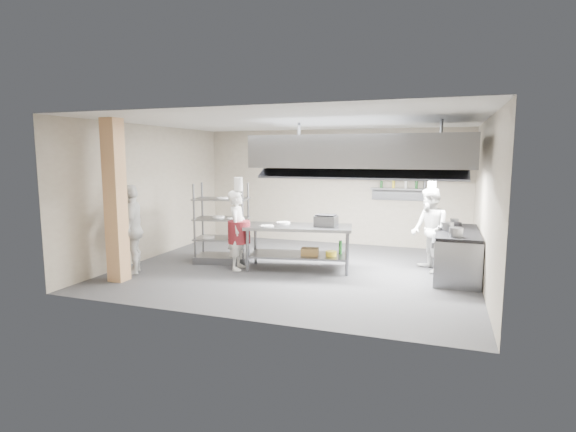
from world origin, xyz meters
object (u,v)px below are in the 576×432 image
(pass_rack, at_px, (222,223))
(chef_head, at_px, (238,230))
(chef_line, at_px, (429,230))
(chef_plating, at_px, (132,229))
(griddle, at_px, (326,221))
(cooking_range, at_px, (457,255))
(island, at_px, (299,248))
(stockpot, at_px, (447,226))

(pass_rack, distance_m, chef_head, 0.76)
(chef_line, height_order, chef_plating, chef_plating)
(chef_head, relative_size, griddle, 3.76)
(cooking_range, distance_m, chef_plating, 6.37)
(chef_plating, bearing_deg, griddle, 84.75)
(island, relative_size, griddle, 4.96)
(griddle, xyz_separation_m, stockpot, (2.32, 0.30, -0.03))
(cooking_range, bearing_deg, chef_head, -168.11)
(chef_head, relative_size, chef_plating, 0.92)
(cooking_range, height_order, chef_plating, chef_plating)
(pass_rack, height_order, chef_plating, chef_plating)
(pass_rack, relative_size, chef_line, 1.02)
(island, bearing_deg, chef_plating, -166.74)
(island, height_order, chef_head, chef_head)
(chef_head, xyz_separation_m, stockpot, (4.04, 0.82, 0.17))
(pass_rack, height_order, griddle, pass_rack)
(griddle, distance_m, stockpot, 2.34)
(island, distance_m, cooking_range, 3.09)
(chef_line, xyz_separation_m, griddle, (-1.99, -0.57, 0.16))
(pass_rack, bearing_deg, island, -14.29)
(chef_plating, bearing_deg, cooking_range, 79.33)
(chef_line, bearing_deg, cooking_range, 45.97)
(island, relative_size, chef_line, 1.26)
(chef_head, bearing_deg, stockpot, -89.50)
(island, bearing_deg, cooking_range, -1.38)
(chef_plating, bearing_deg, chef_head, 89.67)
(pass_rack, bearing_deg, stockpot, -7.74)
(chef_line, relative_size, stockpot, 7.26)
(cooking_range, height_order, stockpot, stockpot)
(chef_head, bearing_deg, chef_line, -84.61)
(island, bearing_deg, chef_head, -172.20)
(chef_plating, xyz_separation_m, griddle, (3.57, 1.46, 0.13))
(pass_rack, relative_size, chef_plating, 0.98)
(chef_plating, height_order, griddle, chef_plating)
(stockpot, bearing_deg, griddle, -172.52)
(island, distance_m, chef_plating, 3.34)
(cooking_range, xyz_separation_m, chef_plating, (-6.08, -1.84, 0.46))
(pass_rack, bearing_deg, chef_line, -3.87)
(cooking_range, relative_size, chef_line, 1.17)
(pass_rack, bearing_deg, cooking_range, -7.04)
(chef_line, relative_size, griddle, 3.94)
(chef_plating, bearing_deg, pass_rack, 111.09)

